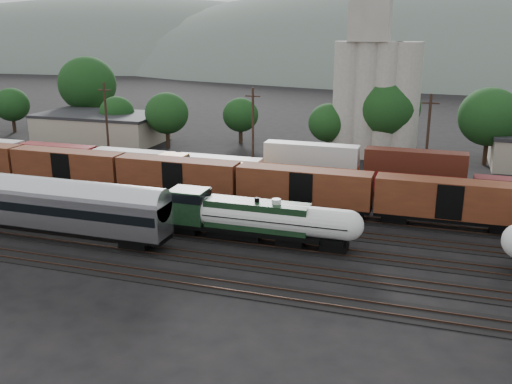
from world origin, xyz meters
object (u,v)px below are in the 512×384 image
(tank_car_a, at_px, (276,220))
(passenger_coach, at_px, (46,203))
(grain_silo, at_px, (375,86))
(green_locomotive, at_px, (228,215))
(orange_locomotive, at_px, (204,173))

(tank_car_a, height_order, passenger_coach, passenger_coach)
(tank_car_a, distance_m, passenger_coach, 22.73)
(tank_car_a, bearing_deg, grain_silo, 84.47)
(green_locomotive, distance_m, tank_car_a, 4.91)
(green_locomotive, relative_size, grain_silo, 0.59)
(passenger_coach, bearing_deg, grain_silo, 60.41)
(passenger_coach, height_order, orange_locomotive, passenger_coach)
(green_locomotive, height_order, tank_car_a, green_locomotive)
(tank_car_a, relative_size, grain_silo, 0.57)
(tank_car_a, bearing_deg, green_locomotive, -180.00)
(green_locomotive, xyz_separation_m, tank_car_a, (4.91, 0.00, 0.03))
(grain_silo, bearing_deg, green_locomotive, -102.22)
(green_locomotive, height_order, grain_silo, grain_silo)
(orange_locomotive, bearing_deg, grain_silo, 55.46)
(green_locomotive, bearing_deg, passenger_coach, -163.83)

